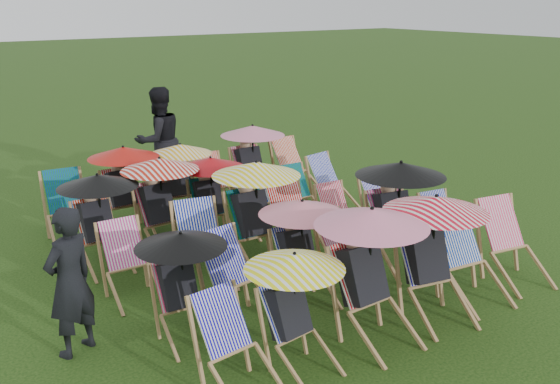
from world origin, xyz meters
TOP-DOWN VIEW (x-y plane):
  - ground at (0.00, 0.00)m, footprint 100.00×100.00m
  - deckchair_0 at (-1.98, -2.23)m, footprint 0.68×0.88m
  - deckchair_1 at (-1.32, -2.23)m, footprint 0.98×1.05m
  - deckchair_2 at (-0.35, -2.24)m, footprint 1.19×1.25m
  - deckchair_3 at (0.56, -2.25)m, footprint 1.17×1.25m
  - deckchair_4 at (1.24, -2.24)m, footprint 0.77×1.00m
  - deckchair_5 at (2.11, -2.21)m, footprint 0.81×1.02m
  - deckchair_6 at (-1.97, -1.09)m, footprint 0.97×1.01m
  - deckchair_7 at (-1.30, -1.12)m, footprint 0.79×1.00m
  - deckchair_8 at (-0.42, -1.13)m, footprint 1.03×1.07m
  - deckchair_9 at (0.35, -1.04)m, footprint 0.70×0.88m
  - deckchair_10 at (1.23, -1.05)m, footprint 1.19×1.27m
  - deckchair_11 at (2.08, -1.14)m, footprint 0.65×0.84m
  - deckchair_12 at (-2.07, 0.11)m, footprint 0.61×0.84m
  - deckchair_13 at (-1.14, 0.00)m, footprint 0.81×1.01m
  - deckchair_14 at (-0.28, 0.07)m, footprint 1.18×1.23m
  - deckchair_15 at (0.37, 0.10)m, footprint 0.73×0.97m
  - deckchair_16 at (1.16, 0.04)m, footprint 0.61×0.81m
  - deckchair_17 at (2.01, -0.00)m, footprint 0.64×0.84m
  - deckchair_18 at (-2.04, 1.19)m, footprint 1.06×1.10m
  - deckchair_19 at (-1.10, 1.32)m, footprint 1.11×1.17m
  - deckchair_20 at (-0.32, 1.30)m, footprint 1.03×1.09m
  - deckchair_21 at (0.45, 1.17)m, footprint 0.66×0.90m
  - deckchair_22 at (1.29, 1.18)m, footprint 0.58×0.80m
  - deckchair_23 at (1.95, 1.16)m, footprint 0.77×0.97m
  - deckchair_24 at (-2.11, 2.43)m, footprint 0.75×0.98m
  - deckchair_25 at (-1.23, 2.38)m, footprint 1.09×1.13m
  - deckchair_26 at (-0.26, 2.43)m, footprint 1.01×1.07m
  - deckchair_27 at (0.34, 2.32)m, footprint 0.63×0.88m
  - deckchair_28 at (1.16, 2.45)m, footprint 1.13×1.18m
  - deckchair_29 at (2.01, 2.30)m, footprint 0.78×1.00m
  - person_left at (-3.01, -0.72)m, footprint 0.67×0.58m
  - person_rear at (0.04, 3.91)m, footprint 1.04×0.86m

SIDE VIEW (x-z plane):
  - ground at x=0.00m, z-range 0.00..0.00m
  - deckchair_16 at x=1.16m, z-range 0.00..0.84m
  - deckchair_11 at x=2.08m, z-range 0.00..0.84m
  - deckchair_22 at x=1.29m, z-range 0.00..0.85m
  - deckchair_17 at x=2.01m, z-range 0.00..0.86m
  - deckchair_9 at x=0.35m, z-range 0.00..0.86m
  - deckchair_12 at x=-2.07m, z-range 0.00..0.89m
  - deckchair_0 at x=-1.98m, z-range 0.00..0.89m
  - deckchair_27 at x=0.34m, z-range 0.00..0.94m
  - deckchair_23 at x=1.95m, z-range 0.00..0.95m
  - deckchair_21 at x=0.45m, z-range 0.00..0.96m
  - deckchair_7 at x=-1.30m, z-range 0.00..0.98m
  - deckchair_13 at x=-1.14m, z-range 0.00..0.99m
  - deckchair_24 at x=-2.11m, z-range 0.00..1.00m
  - deckchair_29 at x=2.01m, z-range 0.00..1.00m
  - deckchair_5 at x=2.11m, z-range 0.00..1.01m
  - deckchair_15 at x=0.37m, z-range 0.00..1.01m
  - deckchair_4 at x=1.24m, z-range 0.00..1.01m
  - deckchair_6 at x=-1.97m, z-range 0.03..1.18m
  - deckchair_1 at x=-1.32m, z-range 0.03..1.19m
  - deckchair_26 at x=-0.26m, z-range 0.03..1.23m
  - deckchair_8 at x=-0.42m, z-range 0.03..1.25m
  - deckchair_20 at x=-0.32m, z-range 0.03..1.25m
  - deckchair_18 at x=-2.04m, z-range 0.03..1.29m
  - deckchair_25 at x=-1.23m, z-range 0.04..1.33m
  - deckchair_19 at x=-1.10m, z-range 0.04..1.35m
  - deckchair_28 at x=1.16m, z-range 0.04..1.38m
  - deckchair_3 at x=0.56m, z-range 0.04..1.43m
  - deckchair_14 at x=-0.28m, z-range 0.04..1.44m
  - deckchair_10 at x=1.23m, z-range 0.04..1.45m
  - deckchair_2 at x=-0.35m, z-range 0.04..1.45m
  - person_left at x=-3.01m, z-range 0.00..1.56m
  - person_rear at x=0.04m, z-range 0.00..1.95m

